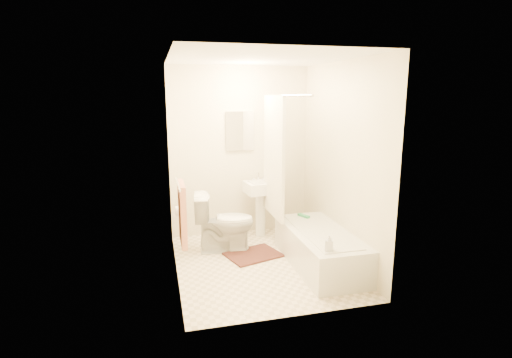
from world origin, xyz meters
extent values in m
plane|color=beige|center=(0.00, 0.00, 0.00)|extent=(2.40, 2.40, 0.00)
plane|color=white|center=(0.00, 0.00, 2.40)|extent=(2.40, 2.40, 0.00)
cube|color=beige|center=(0.00, 1.20, 1.20)|extent=(2.00, 0.02, 2.40)
cube|color=beige|center=(-1.00, 0.00, 1.20)|extent=(0.02, 2.40, 2.40)
cube|color=beige|center=(1.00, 0.00, 1.20)|extent=(0.02, 2.40, 2.40)
cube|color=white|center=(0.00, 1.18, 1.50)|extent=(0.40, 0.03, 0.55)
cylinder|color=silver|center=(0.30, 0.10, 2.00)|extent=(0.03, 1.70, 0.03)
cube|color=silver|center=(0.30, 0.50, 1.22)|extent=(0.04, 0.80, 1.55)
cylinder|color=silver|center=(-0.96, -0.25, 1.10)|extent=(0.02, 0.60, 0.02)
cube|color=#CC7266|center=(-0.93, -0.25, 0.78)|extent=(0.06, 0.45, 0.66)
cylinder|color=white|center=(-0.93, 0.12, 0.70)|extent=(0.11, 0.12, 0.12)
imported|color=silver|center=(-0.35, 0.54, 0.38)|extent=(0.82, 0.53, 0.76)
cube|color=#4C221B|center=(-0.03, 0.27, 0.01)|extent=(0.77, 0.66, 0.02)
imported|color=white|center=(0.52, -0.78, 0.51)|extent=(0.11, 0.11, 0.18)
cube|color=#329B5B|center=(0.67, 0.36, 0.44)|extent=(0.12, 0.19, 0.04)
camera|label=1|loc=(-1.17, -4.36, 2.02)|focal=28.00mm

